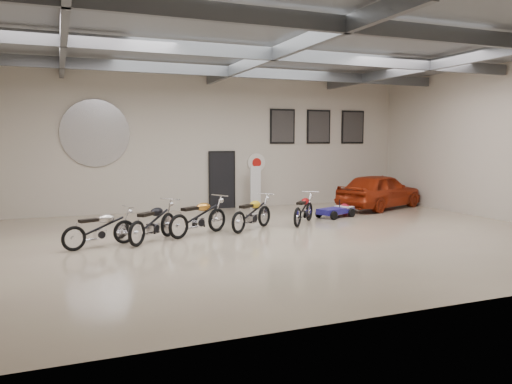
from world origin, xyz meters
name	(u,v)px	position (x,y,z in m)	size (l,w,h in m)	color
floor	(273,238)	(0.00, 0.00, 0.00)	(16.00, 12.00, 0.01)	tan
ceiling	(273,44)	(0.00, 0.00, 5.00)	(16.00, 12.00, 0.01)	slate
back_wall	(208,142)	(0.00, 6.00, 2.50)	(16.00, 0.02, 5.00)	beige
right_wall	(503,142)	(8.00, 0.00, 2.50)	(0.02, 12.00, 5.00)	beige
ceiling_beams	(273,54)	(0.00, 0.00, 4.75)	(15.80, 11.80, 0.32)	#56595D
door	(222,181)	(0.50, 5.95, 1.05)	(0.92, 0.08, 2.10)	black
logo_plaque	(95,133)	(-4.00, 5.95, 2.80)	(2.30, 0.06, 1.16)	silver
poster_left	(282,126)	(3.00, 5.96, 3.10)	(1.05, 0.08, 1.35)	black
poster_mid	(319,127)	(4.60, 5.96, 3.10)	(1.05, 0.08, 1.35)	black
poster_right	(353,127)	(6.20, 5.96, 3.10)	(1.05, 0.08, 1.35)	black
oil_sign	(256,163)	(1.90, 5.95, 1.70)	(0.72, 0.10, 0.72)	white
banner_stand	(255,186)	(1.68, 5.50, 0.84)	(0.46, 0.18, 1.68)	white
motorcycle_silver	(100,228)	(-4.34, 0.46, 0.48)	(1.83, 0.57, 0.95)	silver
motorcycle_black	(153,221)	(-3.02, 0.69, 0.51)	(1.98, 0.61, 1.03)	silver
motorcycle_gold	(198,216)	(-1.73, 1.07, 0.53)	(2.03, 0.63, 1.06)	silver
motorcycle_yellow	(252,213)	(-0.09, 1.28, 0.50)	(1.93, 0.60, 1.00)	silver
motorcycle_red	(304,209)	(1.75, 1.65, 0.48)	(1.84, 0.57, 0.95)	silver
go_kart	(338,208)	(3.47, 2.47, 0.30)	(1.63, 0.73, 0.59)	navy
vintage_car	(380,191)	(6.00, 3.71, 0.67)	(3.91, 1.58, 1.33)	#97270D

